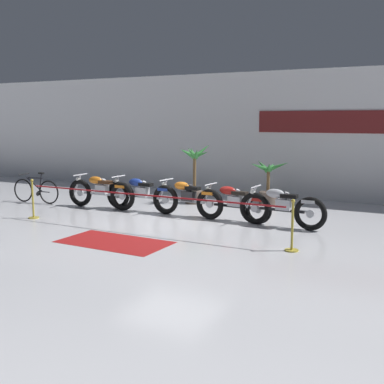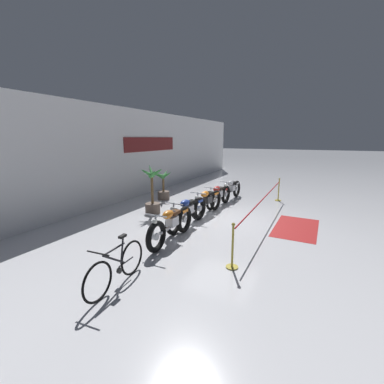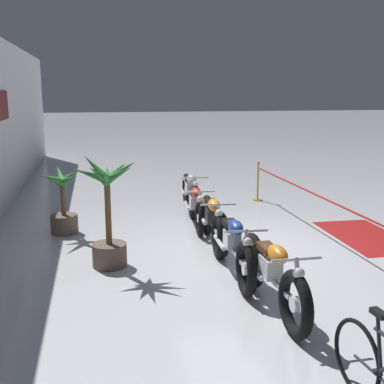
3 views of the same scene
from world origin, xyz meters
name	(u,v)px [view 1 (image 1 of 3)]	position (x,y,z in m)	size (l,w,h in m)	color
ground_plane	(172,221)	(0.00, 0.00, 0.00)	(120.00, 120.00, 0.00)	silver
back_wall	(245,134)	(0.01, 5.12, 2.10)	(28.00, 0.29, 4.20)	white
motorcycle_orange_0	(101,192)	(-2.74, 0.56, 0.49)	(2.36, 0.62, 0.99)	black
motorcycle_blue_1	(141,194)	(-1.43, 0.72, 0.49)	(2.48, 0.62, 0.98)	black
motorcycle_orange_2	(187,199)	(0.08, 0.68, 0.49)	(2.23, 0.62, 0.98)	black
motorcycle_red_3	(233,203)	(1.41, 0.73, 0.47)	(2.13, 0.62, 0.94)	black
motorcycle_silver_4	(282,208)	(2.75, 0.57, 0.49)	(2.23, 0.62, 0.98)	black
bicycle	(36,190)	(-5.13, 0.37, 0.39)	(1.76, 0.48, 0.97)	black
potted_palm_left_of_row	(195,176)	(-0.67, 2.63, 0.85)	(0.99, 1.05, 1.92)	brown
potted_palm_right_of_row	(268,186)	(1.43, 3.49, 0.58)	(1.21, 0.85, 1.41)	brown
stanchion_far_left	(101,199)	(-1.18, -1.43, 0.69)	(7.01, 0.28, 1.05)	gold
stanchion_mid_left	(292,234)	(3.57, -1.43, 0.36)	(0.28, 0.28, 1.05)	gold
floor_banner	(114,242)	(0.00, -2.50, 0.00)	(2.39, 1.28, 0.01)	maroon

